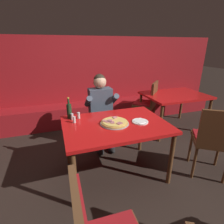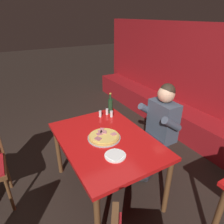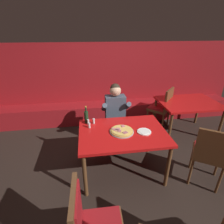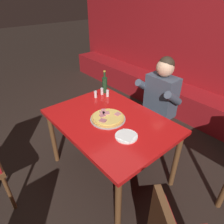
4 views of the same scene
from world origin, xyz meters
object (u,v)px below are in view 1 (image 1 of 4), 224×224
plate_white_paper (140,121)px  beer_bottle (69,110)px  dining_chair_near_left (148,101)px  main_dining_table (115,129)px  background_dining_table (174,98)px  shaker_oregano (79,116)px  diner_seated_blue_shirt (102,109)px  dining_chair_far_right (213,137)px  shaker_red_pepper_flakes (72,117)px  shaker_black_pepper (74,120)px  pizza (114,122)px

plate_white_paper → beer_bottle: bearing=153.3°
plate_white_paper → dining_chair_near_left: (0.89, 1.33, -0.20)m
main_dining_table → background_dining_table: 1.90m
shaker_oregano → diner_seated_blue_shirt: 0.62m
plate_white_paper → dining_chair_far_right: size_ratio=0.21×
plate_white_paper → beer_bottle: size_ratio=0.72×
dining_chair_far_right → background_dining_table: size_ratio=0.81×
plate_white_paper → background_dining_table: (1.32, 1.03, -0.09)m
shaker_red_pepper_flakes → shaker_oregano: same height
background_dining_table → plate_white_paper: bearing=-142.1°
shaker_oregano → beer_bottle: bearing=156.8°
dining_chair_far_right → background_dining_table: bearing=72.2°
dining_chair_near_left → shaker_black_pepper: bearing=-147.6°
pizza → main_dining_table: bearing=36.0°
shaker_red_pepper_flakes → shaker_oregano: (0.09, 0.02, 0.00)m
pizza → shaker_black_pepper: bearing=157.8°
main_dining_table → dining_chair_near_left: 1.75m
plate_white_paper → shaker_red_pepper_flakes: bearing=156.4°
pizza → beer_bottle: 0.65m
beer_bottle → dining_chair_near_left: (1.74, 0.90, -0.30)m
shaker_red_pepper_flakes → plate_white_paper: bearing=-23.6°
shaker_red_pepper_flakes → dining_chair_near_left: (1.71, 0.97, -0.23)m
dining_chair_near_left → main_dining_table: bearing=-133.6°
pizza → dining_chair_near_left: size_ratio=0.37×
diner_seated_blue_shirt → shaker_black_pepper: bearing=-132.9°
shaker_black_pepper → dining_chair_far_right: size_ratio=0.09×
shaker_red_pepper_flakes → dining_chair_far_right: size_ratio=0.09×
pizza → diner_seated_blue_shirt: (0.04, 0.75, -0.08)m
shaker_red_pepper_flakes → shaker_oregano: size_ratio=1.00×
dining_chair_far_right → dining_chair_near_left: (0.02, 1.71, -0.01)m
beer_bottle → dining_chair_near_left: size_ratio=0.29×
diner_seated_blue_shirt → dining_chair_near_left: diner_seated_blue_shirt is taller
main_dining_table → plate_white_paper: 0.33m
plate_white_paper → shaker_red_pepper_flakes: shaker_red_pepper_flakes is taller
shaker_black_pepper → diner_seated_blue_shirt: diner_seated_blue_shirt is taller
beer_bottle → background_dining_table: size_ratio=0.24×
beer_bottle → pizza: bearing=-35.8°
shaker_red_pepper_flakes → diner_seated_blue_shirt: diner_seated_blue_shirt is taller
main_dining_table → beer_bottle: (-0.54, 0.36, 0.19)m
diner_seated_blue_shirt → dining_chair_far_right: (1.16, -1.19, -0.11)m
shaker_oregano → diner_seated_blue_shirt: (0.44, 0.42, -0.10)m
plate_white_paper → shaker_red_pepper_flakes: (-0.83, 0.36, 0.03)m
diner_seated_blue_shirt → beer_bottle: bearing=-145.9°
plate_white_paper → shaker_red_pepper_flakes: size_ratio=2.44×
main_dining_table → shaker_oregano: 0.54m
beer_bottle → shaker_black_pepper: size_ratio=3.40×
main_dining_table → plate_white_paper: plate_white_paper is taller
shaker_red_pepper_flakes → dining_chair_near_left: size_ratio=0.09×
shaker_black_pepper → diner_seated_blue_shirt: 0.76m
plate_white_paper → background_dining_table: 1.68m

